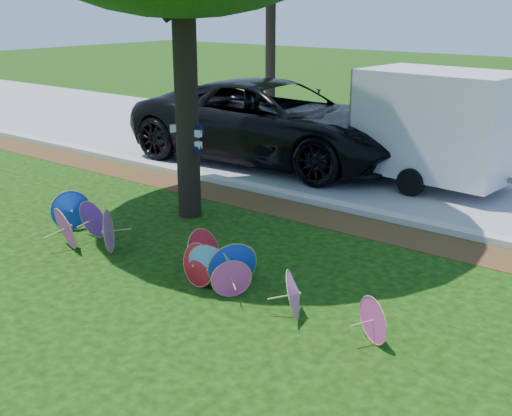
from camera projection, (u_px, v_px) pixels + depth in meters
The scene contains 7 objects.
ground at pixel (141, 296), 9.05m from camera, with size 90.00×90.00×0.00m, color black.
mulch_strip at pixel (315, 216), 12.43m from camera, with size 90.00×1.00×0.01m, color #472D16.
curb at pixel (334, 205), 12.93m from camera, with size 90.00×0.30×0.12m, color #B7B5AD.
street at pixel (421, 167), 16.06m from camera, with size 90.00×8.00×0.01m, color gray.
parasol_pile at pixel (170, 249), 9.81m from camera, with size 6.79×1.39×0.76m.
black_van at pixel (273, 122), 16.38m from camera, with size 3.43×7.43×2.06m, color black.
cargo_trailer at pixel (438, 123), 14.02m from camera, with size 3.23×2.05×2.86m, color silver.
Camera 1 is at (6.35, -5.49, 3.97)m, focal length 45.00 mm.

